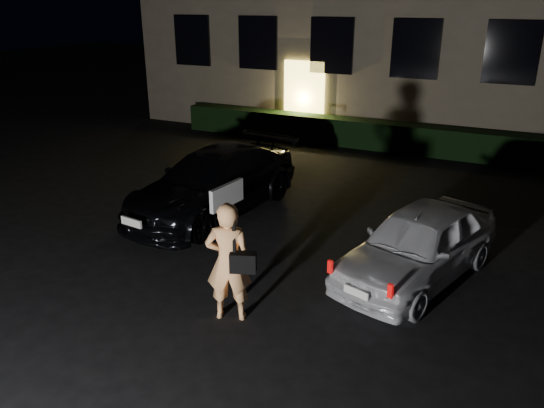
% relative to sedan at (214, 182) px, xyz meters
% --- Properties ---
extents(ground, '(80.00, 80.00, 0.00)m').
position_rel_sedan_xyz_m(ground, '(2.65, -3.82, -0.67)').
color(ground, black).
rests_on(ground, ground).
extents(hedge, '(15.00, 0.70, 0.85)m').
position_rel_sedan_xyz_m(hedge, '(2.65, 6.68, -0.25)').
color(hedge, black).
rests_on(hedge, ground).
extents(sedan, '(2.45, 4.83, 1.34)m').
position_rel_sedan_xyz_m(sedan, '(0.00, 0.00, 0.00)').
color(sedan, black).
rests_on(sedan, ground).
extents(hatch, '(2.46, 3.87, 1.23)m').
position_rel_sedan_xyz_m(hatch, '(4.60, -1.09, -0.06)').
color(hatch, silver).
rests_on(hatch, ground).
extents(man, '(0.84, 0.64, 1.80)m').
position_rel_sedan_xyz_m(man, '(2.40, -3.49, 0.23)').
color(man, '#FFB16C').
rests_on(man, ground).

